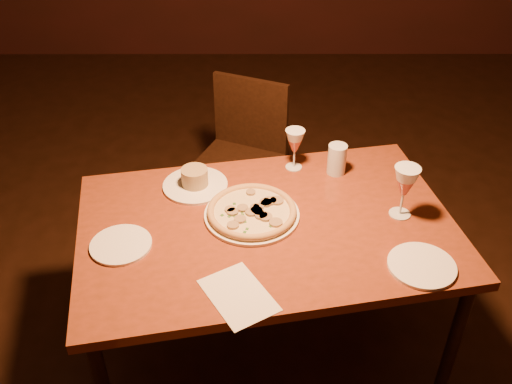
{
  "coord_description": "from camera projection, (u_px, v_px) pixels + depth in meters",
  "views": [
    {
      "loc": [
        0.23,
        -1.27,
        1.97
      ],
      "look_at": [
        0.23,
        0.33,
        0.8
      ],
      "focal_mm": 40.0,
      "sensor_mm": 36.0,
      "label": 1
    }
  ],
  "objects": [
    {
      "name": "side_plate_near",
      "position": [
        422.0,
        266.0,
        1.82
      ],
      "size": [
        0.22,
        0.22,
        0.01
      ],
      "primitive_type": "cylinder",
      "color": "white",
      "rests_on": "dining_table"
    },
    {
      "name": "wine_glass_far",
      "position": [
        295.0,
        149.0,
        2.24
      ],
      "size": [
        0.08,
        0.08,
        0.17
      ],
      "primitive_type": null,
      "color": "#BF564F",
      "rests_on": "dining_table"
    },
    {
      "name": "dining_table",
      "position": [
        267.0,
        237.0,
        2.04
      ],
      "size": [
        1.44,
        1.07,
        0.7
      ],
      "rotation": [
        0.0,
        0.0,
        0.19
      ],
      "color": "maroon",
      "rests_on": "floor"
    },
    {
      "name": "water_tumbler",
      "position": [
        337.0,
        159.0,
        2.22
      ],
      "size": [
        0.07,
        0.07,
        0.12
      ],
      "primitive_type": "cylinder",
      "color": "silver",
      "rests_on": "dining_table"
    },
    {
      "name": "chair_far",
      "position": [
        241.0,
        153.0,
        2.83
      ],
      "size": [
        0.51,
        0.51,
        0.81
      ],
      "rotation": [
        0.0,
        0.0,
        -0.41
      ],
      "color": "black",
      "rests_on": "floor"
    },
    {
      "name": "pizza_plate",
      "position": [
        252.0,
        212.0,
        2.02
      ],
      "size": [
        0.34,
        0.34,
        0.04
      ],
      "color": "white",
      "rests_on": "dining_table"
    },
    {
      "name": "ramekin_saucer",
      "position": [
        195.0,
        181.0,
        2.17
      ],
      "size": [
        0.25,
        0.25,
        0.08
      ],
      "color": "white",
      "rests_on": "dining_table"
    },
    {
      "name": "wine_glass_right",
      "position": [
        404.0,
        192.0,
        1.98
      ],
      "size": [
        0.09,
        0.09,
        0.2
      ],
      "primitive_type": null,
      "color": "#BF564F",
      "rests_on": "dining_table"
    },
    {
      "name": "menu_card",
      "position": [
        238.0,
        295.0,
        1.72
      ],
      "size": [
        0.26,
        0.29,
        0.0
      ],
      "primitive_type": "cube",
      "rotation": [
        0.0,
        0.0,
        0.54
      ],
      "color": "silver",
      "rests_on": "dining_table"
    },
    {
      "name": "side_plate_left",
      "position": [
        121.0,
        245.0,
        1.9
      ],
      "size": [
        0.21,
        0.21,
        0.01
      ],
      "primitive_type": "cylinder",
      "color": "white",
      "rests_on": "dining_table"
    }
  ]
}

